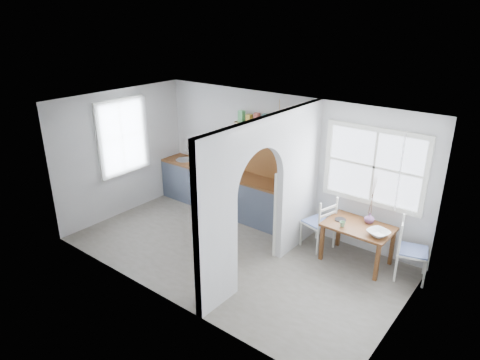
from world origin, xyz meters
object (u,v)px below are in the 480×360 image
Objects in this scene: chair_left at (318,222)px; kettle at (293,187)px; chair_right at (413,250)px; dining_table at (357,244)px; vase at (369,218)px.

chair_left is 0.78m from kettle.
kettle is (-2.24, 0.01, 0.51)m from chair_right.
dining_table is 1.10× the size of chair_left.
kettle is 1.25× the size of vase.
chair_right is at bearing 106.90° from chair_left.
kettle is at bearing -175.46° from vase.
chair_right is 5.72× the size of vase.
chair_right is (1.66, 0.04, 0.00)m from chair_left.
dining_table is at bearing 80.57° from chair_right.
vase is at bearing 19.71° from kettle.
chair_right is at bearing 7.13° from dining_table.
kettle is 1.47m from vase.
chair_left is at bearing 10.56° from kettle.
chair_left is 0.91m from vase.
chair_right reaches higher than dining_table.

